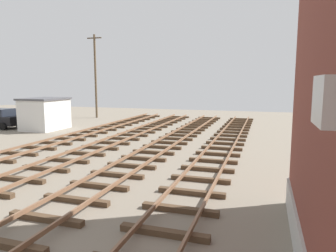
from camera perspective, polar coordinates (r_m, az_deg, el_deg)
The scene contains 2 objects.
control_hut at distance 29.14m, azimuth -21.71°, elevation 2.13°, with size 3.00×3.80×2.76m.
utility_pole_far at distance 37.02m, azimuth -13.21°, elevation 9.12°, with size 1.80×0.24×9.49m.
Camera 1 is at (2.99, -2.58, 4.08)m, focal length 33.09 mm.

